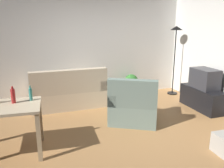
% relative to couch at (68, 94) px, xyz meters
% --- Properties ---
extents(ground_plane, '(5.20, 4.40, 0.02)m').
position_rel_couch_xyz_m(ground_plane, '(0.59, -1.59, -0.32)').
color(ground_plane, '#9E7042').
extents(wall_rear, '(5.20, 0.10, 2.70)m').
position_rel_couch_xyz_m(wall_rear, '(0.59, 0.61, 1.04)').
color(wall_rear, silver).
rests_on(wall_rear, ground_plane).
extents(couch, '(1.67, 0.84, 0.92)m').
position_rel_couch_xyz_m(couch, '(0.00, 0.00, 0.00)').
color(couch, beige).
rests_on(couch, ground_plane).
extents(tv_stand, '(0.44, 1.10, 0.48)m').
position_rel_couch_xyz_m(tv_stand, '(2.84, -1.15, -0.07)').
color(tv_stand, black).
rests_on(tv_stand, ground_plane).
extents(tv, '(0.41, 0.60, 0.44)m').
position_rel_couch_xyz_m(tv, '(2.85, -1.15, 0.39)').
color(tv, '#2D2D33').
rests_on(tv, tv_stand).
extents(torchiere_lamp, '(0.32, 0.32, 1.81)m').
position_rel_couch_xyz_m(torchiere_lamp, '(2.84, 0.05, 1.10)').
color(torchiere_lamp, black).
rests_on(torchiere_lamp, ground_plane).
extents(potted_plant, '(0.36, 0.36, 0.57)m').
position_rel_couch_xyz_m(potted_plant, '(1.73, 0.31, 0.02)').
color(potted_plant, brown).
rests_on(potted_plant, ground_plane).
extents(armchair, '(1.20, 1.18, 0.92)m').
position_rel_couch_xyz_m(armchair, '(1.07, -1.29, 0.01)').
color(armchair, slate).
rests_on(armchair, ground_plane).
extents(bottle_red, '(0.06, 0.06, 0.25)m').
position_rel_couch_xyz_m(bottle_red, '(-1.05, -1.67, 0.56)').
color(bottle_red, '#AD2323').
rests_on(bottle_red, desk).
extents(bottle_tall, '(0.05, 0.05, 0.23)m').
position_rel_couch_xyz_m(bottle_tall, '(-0.81, -1.64, 0.55)').
color(bottle_tall, teal).
rests_on(bottle_tall, desk).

